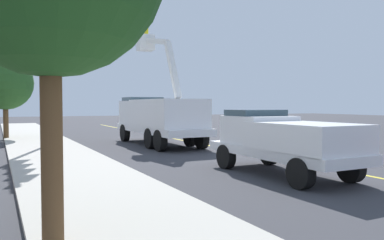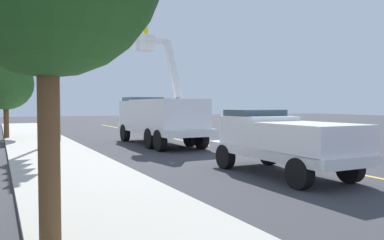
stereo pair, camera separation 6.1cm
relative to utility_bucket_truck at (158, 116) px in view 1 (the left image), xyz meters
The scene contains 11 objects.
ground 3.48m from the utility_bucket_truck, 128.88° to the right, with size 120.00×120.00×0.00m, color #38383D.
sidewalk_far_side 6.42m from the utility_bucket_truck, 112.34° to the left, with size 60.00×3.60×0.12m, color #B2ADA3.
lane_centre_stripe 3.48m from the utility_bucket_truck, 128.88° to the right, with size 50.00×0.16×0.01m, color yellow.
utility_bucket_truck is the anchor object (origin of this frame).
service_pickup_truck 10.52m from the utility_bucket_truck, behind, with size 5.70×2.42×2.06m.
passing_minivan 8.10m from the utility_bucket_truck, 29.50° to the right, with size 4.89×2.15×1.69m.
traffic_cone_mid_front 8.54m from the utility_bucket_truck, 163.57° to the right, with size 0.40×0.40×0.72m.
traffic_cone_mid_rear 2.89m from the utility_bucket_truck, 132.19° to the right, with size 0.40×0.40×0.87m.
traffic_cone_trailing 4.87m from the utility_bucket_truck, 18.00° to the right, with size 0.40×0.40×0.70m.
traffic_signal_mast 6.42m from the utility_bucket_truck, 74.95° to the left, with size 5.36×0.75×7.67m.
street_tree_right 10.68m from the utility_bucket_truck, 49.07° to the left, with size 3.45×3.45×5.36m.
Camera 1 is at (-18.44, 9.41, 2.23)m, focal length 35.96 mm.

